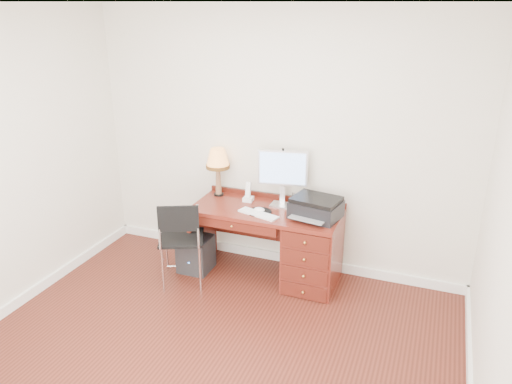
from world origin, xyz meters
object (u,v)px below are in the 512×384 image
at_px(leg_lamp, 218,161).
at_px(phone, 248,195).
at_px(desk, 296,244).
at_px(printer, 316,208).
at_px(chair, 178,234).
at_px(equipment_box, 196,254).
at_px(monitor, 283,171).

bearing_deg(leg_lamp, phone, -7.05).
distance_m(desk, printer, 0.48).
bearing_deg(chair, printer, -4.23).
xyz_separation_m(leg_lamp, chair, (-0.14, -0.67, -0.58)).
bearing_deg(desk, printer, -5.31).
distance_m(chair, equipment_box, 0.49).
distance_m(monitor, printer, 0.51).
height_order(printer, equipment_box, printer).
bearing_deg(printer, monitor, 165.43).
bearing_deg(phone, monitor, 2.07).
relative_size(printer, equipment_box, 1.36).
distance_m(desk, monitor, 0.75).
height_order(leg_lamp, phone, leg_lamp).
relative_size(monitor, phone, 2.75).
xyz_separation_m(chair, equipment_box, (0.02, 0.32, -0.37)).
bearing_deg(monitor, chair, -153.37).
xyz_separation_m(desk, leg_lamp, (-0.94, 0.18, 0.72)).
height_order(printer, chair, printer).
bearing_deg(leg_lamp, monitor, -0.96).
xyz_separation_m(monitor, equipment_box, (-0.85, -0.33, -0.93)).
height_order(printer, phone, phone).
xyz_separation_m(monitor, leg_lamp, (-0.73, 0.01, 0.02)).
relative_size(monitor, equipment_box, 1.54).
distance_m(monitor, phone, 0.47).
height_order(chair, equipment_box, chair).
distance_m(phone, equipment_box, 0.85).
height_order(phone, equipment_box, phone).
bearing_deg(phone, desk, -16.23).
xyz_separation_m(desk, chair, (-1.08, -0.49, 0.14)).
distance_m(monitor, equipment_box, 1.30).
height_order(monitor, printer, monitor).
bearing_deg(chair, equipment_box, 62.32).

